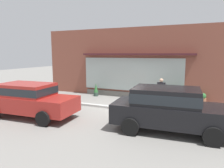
{
  "coord_description": "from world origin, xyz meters",
  "views": [
    {
      "loc": [
        4.0,
        -10.29,
        2.99
      ],
      "look_at": [
        -0.94,
        1.2,
        1.14
      ],
      "focal_mm": 32.76,
      "sensor_mm": 36.0,
      "label": 1
    }
  ],
  "objects": [
    {
      "name": "potted_plant_doorstep",
      "position": [
        2.66,
        2.76,
        0.55
      ],
      "size": [
        0.63,
        0.63,
        0.95
      ],
      "color": "#B7B2A3",
      "rests_on": "ground_plane"
    },
    {
      "name": "potted_plant_low_front",
      "position": [
        1.05,
        2.4,
        0.51
      ],
      "size": [
        0.51,
        0.51,
        1.06
      ],
      "color": "#33473D",
      "rests_on": "ground_plane"
    },
    {
      "name": "potted_plant_near_hydrant",
      "position": [
        -2.72,
        2.43,
        0.43
      ],
      "size": [
        0.34,
        0.34,
        0.91
      ],
      "color": "#33473D",
      "rests_on": "ground_plane"
    },
    {
      "name": "parked_car_red",
      "position": [
        -3.36,
        -3.15,
        0.92
      ],
      "size": [
        4.53,
        2.14,
        1.61
      ],
      "rotation": [
        0.0,
        0.0,
        0.06
      ],
      "color": "maroon",
      "rests_on": "ground_plane"
    },
    {
      "name": "potted_plant_window_center",
      "position": [
        4.27,
        2.73,
        0.34
      ],
      "size": [
        0.39,
        0.39,
        0.7
      ],
      "color": "#9E6042",
      "rests_on": "ground_plane"
    },
    {
      "name": "fire_hydrant",
      "position": [
        1.28,
        1.0,
        0.42
      ],
      "size": [
        0.41,
        0.38,
        0.86
      ],
      "color": "red",
      "rests_on": "ground_plane"
    },
    {
      "name": "parked_car_black",
      "position": [
        3.0,
        -2.41,
        0.96
      ],
      "size": [
        4.57,
        2.24,
        1.71
      ],
      "rotation": [
        0.0,
        0.0,
        0.06
      ],
      "color": "black",
      "rests_on": "ground_plane"
    },
    {
      "name": "ground_plane",
      "position": [
        0.0,
        0.0,
        0.0
      ],
      "size": [
        60.0,
        60.0,
        0.0
      ],
      "primitive_type": "plane",
      "color": "gray"
    },
    {
      "name": "storefront",
      "position": [
        -0.01,
        3.18,
        2.33
      ],
      "size": [
        14.0,
        0.81,
        4.75
      ],
      "color": "brown",
      "rests_on": "ground_plane"
    },
    {
      "name": "pedestrian_with_handbag",
      "position": [
        2.08,
        1.25,
        0.94
      ],
      "size": [
        0.65,
        0.23,
        1.63
      ],
      "rotation": [
        0.0,
        0.0,
        6.19
      ],
      "color": "#475675",
      "rests_on": "ground_plane"
    },
    {
      "name": "curb_strip",
      "position": [
        0.0,
        -0.2,
        0.06
      ],
      "size": [
        14.0,
        0.24,
        0.12
      ],
      "primitive_type": "cube",
      "color": "#B2B2AD",
      "rests_on": "ground_plane"
    }
  ]
}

